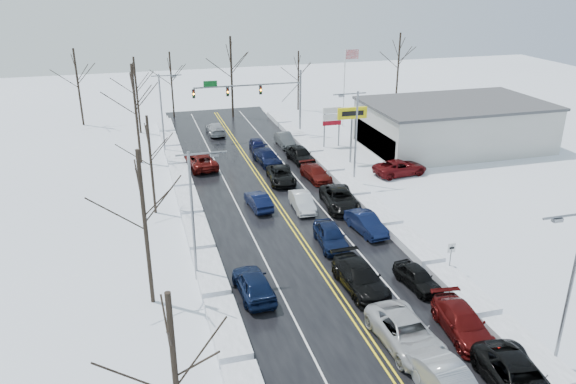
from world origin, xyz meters
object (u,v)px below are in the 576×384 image
object	(u,v)px
traffic_signal_mast	(260,93)
flagpole	(346,81)
oncoming_car_0	(259,208)
dealership_building	(454,125)
tires_plus_sign	(352,117)

from	to	relation	value
traffic_signal_mast	flagpole	xyz separation A→B (m)	(11.72, 2.01, 0.45)
traffic_signal_mast	oncoming_car_0	bearing A→B (deg)	-103.77
dealership_building	oncoming_car_0	xyz separation A→B (m)	(-25.78, -11.44, -2.66)
flagpole	dealership_building	world-z (taller)	flagpole
traffic_signal_mast	flagpole	world-z (taller)	flagpole
tires_plus_sign	dealership_building	xyz separation A→B (m)	(13.48, 2.01, -2.34)
tires_plus_sign	flagpole	size ratio (longest dim) A/B	0.60
oncoming_car_0	tires_plus_sign	bearing A→B (deg)	-147.01
traffic_signal_mast	oncoming_car_0	world-z (taller)	traffic_signal_mast
traffic_signal_mast	flagpole	bearing A→B (deg)	9.73
traffic_signal_mast	dealership_building	world-z (taller)	traffic_signal_mast
traffic_signal_mast	tires_plus_sign	world-z (taller)	traffic_signal_mast
tires_plus_sign	flagpole	bearing A→B (deg)	71.56
traffic_signal_mast	tires_plus_sign	xyz separation A→B (m)	(7.05, -12.00, -0.49)
tires_plus_sign	flagpole	distance (m)	14.79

